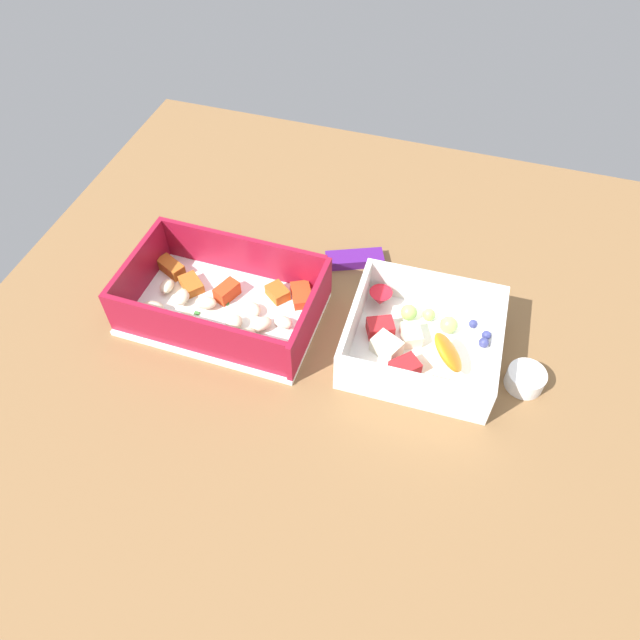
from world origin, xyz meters
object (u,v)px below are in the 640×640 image
object	(u,v)px
pasta_container	(224,301)
fruit_bowl	(420,340)
paper_cup_liner	(525,379)
candy_bar	(355,259)

from	to	relation	value
pasta_container	fruit_bowl	size ratio (longest dim) A/B	1.36
pasta_container	paper_cup_liner	world-z (taller)	pasta_container
pasta_container	candy_bar	world-z (taller)	pasta_container
pasta_container	candy_bar	size ratio (longest dim) A/B	3.08
paper_cup_liner	pasta_container	bearing A→B (deg)	-179.96
pasta_container	paper_cup_liner	distance (cm)	33.35
fruit_bowl	candy_bar	xyz separation A→B (cm)	(-10.13, 10.95, -1.19)
pasta_container	candy_bar	xyz separation A→B (cm)	(11.96, 12.07, -1.27)
candy_bar	paper_cup_liner	distance (cm)	24.54
candy_bar	pasta_container	bearing A→B (deg)	-134.75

